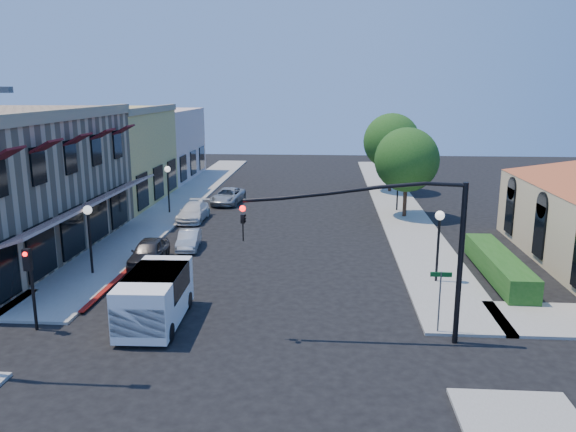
# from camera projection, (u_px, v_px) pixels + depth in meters

# --- Properties ---
(ground) EXTENTS (120.00, 120.00, 0.00)m
(ground) POSITION_uv_depth(u_px,v_px,m) (234.00, 354.00, 19.84)
(ground) COLOR black
(ground) RESTS_ON ground
(sidewalk_left) EXTENTS (3.50, 50.00, 0.12)m
(sidewalk_left) POSITION_uv_depth(u_px,v_px,m) (183.00, 200.00, 46.67)
(sidewalk_left) COLOR gray
(sidewalk_left) RESTS_ON ground
(sidewalk_right) EXTENTS (3.50, 50.00, 0.12)m
(sidewalk_right) POSITION_uv_depth(u_px,v_px,m) (395.00, 203.00, 45.47)
(sidewalk_right) COLOR gray
(sidewalk_right) RESTS_ON ground
(curb_red_strip) EXTENTS (0.25, 10.00, 0.06)m
(curb_red_strip) POSITION_uv_depth(u_px,v_px,m) (124.00, 276.00, 28.09)
(curb_red_strip) COLOR maroon
(curb_red_strip) RESTS_ON ground
(yellow_stucco_building) EXTENTS (10.00, 12.00, 7.60)m
(yellow_stucco_building) POSITION_uv_depth(u_px,v_px,m) (96.00, 156.00, 45.33)
(yellow_stucco_building) COLOR #E7D368
(yellow_stucco_building) RESTS_ON ground
(pink_stucco_building) EXTENTS (10.00, 12.00, 7.00)m
(pink_stucco_building) POSITION_uv_depth(u_px,v_px,m) (144.00, 145.00, 57.06)
(pink_stucco_building) COLOR beige
(pink_stucco_building) RESTS_ON ground
(hedge) EXTENTS (1.40, 8.00, 1.10)m
(hedge) POSITION_uv_depth(u_px,v_px,m) (497.00, 278.00, 27.78)
(hedge) COLOR #1E5117
(hedge) RESTS_ON ground
(street_tree_a) EXTENTS (4.56, 4.56, 6.48)m
(street_tree_a) POSITION_uv_depth(u_px,v_px,m) (407.00, 160.00, 39.68)
(street_tree_a) COLOR #352215
(street_tree_a) RESTS_ON ground
(street_tree_b) EXTENTS (4.94, 4.94, 7.02)m
(street_tree_b) POSITION_uv_depth(u_px,v_px,m) (392.00, 141.00, 49.32)
(street_tree_b) COLOR #352215
(street_tree_b) RESTS_ON ground
(signal_mast_arm) EXTENTS (8.01, 0.39, 6.00)m
(signal_mast_arm) POSITION_uv_depth(u_px,v_px,m) (401.00, 235.00, 19.97)
(signal_mast_arm) COLOR black
(signal_mast_arm) RESTS_ON ground
(secondary_signal) EXTENTS (0.28, 0.42, 3.32)m
(secondary_signal) POSITION_uv_depth(u_px,v_px,m) (30.00, 274.00, 21.24)
(secondary_signal) COLOR black
(secondary_signal) RESTS_ON ground
(street_name_sign) EXTENTS (0.80, 0.06, 2.50)m
(street_name_sign) POSITION_uv_depth(u_px,v_px,m) (440.00, 292.00, 21.08)
(street_name_sign) COLOR #595B5E
(street_name_sign) RESTS_ON ground
(lamppost_left_near) EXTENTS (0.44, 0.44, 3.57)m
(lamppost_left_near) POSITION_uv_depth(u_px,v_px,m) (88.00, 222.00, 27.59)
(lamppost_left_near) COLOR black
(lamppost_left_near) RESTS_ON ground
(lamppost_left_far) EXTENTS (0.44, 0.44, 3.57)m
(lamppost_left_far) POSITION_uv_depth(u_px,v_px,m) (168.00, 177.00, 41.20)
(lamppost_left_far) COLOR black
(lamppost_left_far) RESTS_ON ground
(lamppost_right_near) EXTENTS (0.44, 0.44, 3.57)m
(lamppost_right_near) POSITION_uv_depth(u_px,v_px,m) (439.00, 228.00, 26.42)
(lamppost_right_near) COLOR black
(lamppost_right_near) RESTS_ON ground
(lamppost_right_far) EXTENTS (0.44, 0.44, 3.57)m
(lamppost_right_far) POSITION_uv_depth(u_px,v_px,m) (398.00, 176.00, 41.97)
(lamppost_right_far) COLOR black
(lamppost_right_far) RESTS_ON ground
(white_van) EXTENTS (2.22, 4.81, 2.10)m
(white_van) POSITION_uv_depth(u_px,v_px,m) (155.00, 295.00, 22.13)
(white_van) COLOR white
(white_van) RESTS_ON ground
(parked_car_a) EXTENTS (1.75, 4.01, 1.35)m
(parked_car_a) POSITION_uv_depth(u_px,v_px,m) (149.00, 252.00, 29.80)
(parked_car_a) COLOR #232326
(parked_car_a) RESTS_ON ground
(parked_car_b) EXTENTS (1.48, 3.37, 1.08)m
(parked_car_b) POSITION_uv_depth(u_px,v_px,m) (189.00, 240.00, 32.69)
(parked_car_b) COLOR #B8BBBE
(parked_car_b) RESTS_ON ground
(parked_car_c) EXTENTS (1.78, 4.28, 1.24)m
(parked_car_c) POSITION_uv_depth(u_px,v_px,m) (193.00, 212.00, 39.57)
(parked_car_c) COLOR silver
(parked_car_c) RESTS_ON ground
(parked_car_d) EXTENTS (2.53, 4.65, 1.24)m
(parked_car_d) POSITION_uv_depth(u_px,v_px,m) (228.00, 196.00, 45.30)
(parked_car_d) COLOR #A7A9AC
(parked_car_d) RESTS_ON ground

